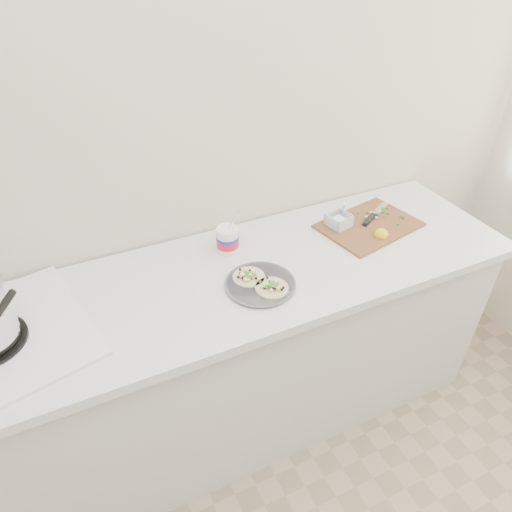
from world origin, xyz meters
name	(u,v)px	position (x,y,z in m)	size (l,w,h in m)	color
counter	(220,358)	(0.00, 1.43, 0.45)	(2.44, 0.66, 0.90)	silver
taco_plate	(260,282)	(0.14, 1.32, 0.92)	(0.26, 0.26, 0.04)	#55545B
tub	(228,237)	(0.12, 1.57, 0.97)	(0.09, 0.09, 0.21)	white
cutboard	(367,223)	(0.73, 1.49, 0.92)	(0.47, 0.37, 0.07)	brown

